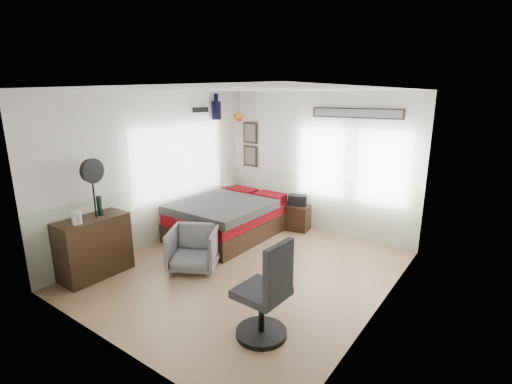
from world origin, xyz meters
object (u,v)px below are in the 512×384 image
nightstand (297,217)px  task_chair (266,299)px  dresser (94,247)px  armchair (194,249)px  bed (229,218)px

nightstand → task_chair: size_ratio=0.43×
dresser → nightstand: size_ratio=1.99×
task_chair → dresser: bearing=-172.5°
armchair → nightstand: bearing=49.9°
armchair → nightstand: 2.51m
bed → armchair: bed is taller
armchair → dresser: bearing=-166.9°
dresser → task_chair: bearing=4.8°
bed → dresser: bearing=-102.5°
dresser → task_chair: size_ratio=0.86×
dresser → task_chair: 2.92m
bed → armchair: (0.50, -1.45, -0.01)m
dresser → nightstand: bearing=67.1°
bed → nightstand: (0.91, 1.03, -0.09)m
bed → nightstand: 1.38m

